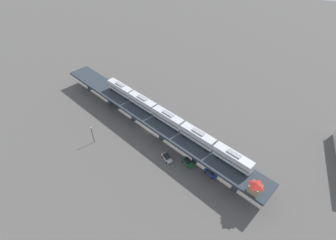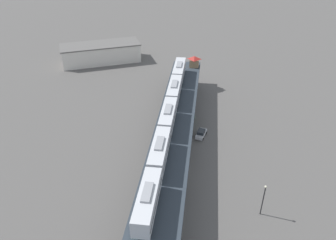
# 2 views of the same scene
# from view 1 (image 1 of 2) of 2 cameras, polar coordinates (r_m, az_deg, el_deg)

# --- Properties ---
(ground_plane) EXTENTS (400.00, 400.00, 0.00)m
(ground_plane) POSITION_cam_1_polar(r_m,az_deg,el_deg) (95.91, -3.92, -2.10)
(ground_plane) COLOR #514F4C
(elevated_viaduct) EXTENTS (38.63, 89.53, 6.85)m
(elevated_viaduct) POSITION_cam_1_polar(r_m,az_deg,el_deg) (92.13, -4.15, 0.65)
(elevated_viaduct) COLOR #283039
(elevated_viaduct) RESTS_ON ground
(subway_train) EXTENTS (23.47, 59.75, 4.45)m
(subway_train) POSITION_cam_1_polar(r_m,az_deg,el_deg) (86.21, -0.00, 0.53)
(subway_train) COLOR silver
(subway_train) RESTS_ON elevated_viaduct
(signal_hut) EXTENTS (4.11, 4.11, 3.40)m
(signal_hut) POSITION_cam_1_polar(r_m,az_deg,el_deg) (72.01, 18.48, -13.72)
(signal_hut) COLOR #8C7251
(signal_hut) RESTS_ON elevated_viaduct
(street_car_green) EXTENTS (3.77, 4.71, 1.89)m
(street_car_green) POSITION_cam_1_polar(r_m,az_deg,el_deg) (84.04, 4.28, -9.06)
(street_car_green) COLOR #1E6638
(street_car_green) RESTS_ON ground
(street_car_blue) EXTENTS (3.66, 4.73, 1.89)m
(street_car_blue) POSITION_cam_1_polar(r_m,az_deg,el_deg) (82.22, 9.34, -11.17)
(street_car_blue) COLOR #233D93
(street_car_blue) RESTS_ON ground
(street_car_silver) EXTENTS (3.96, 4.65, 1.89)m
(street_car_silver) POSITION_cam_1_polar(r_m,az_deg,el_deg) (85.00, -0.28, -8.16)
(street_car_silver) COLOR #B7BABF
(street_car_silver) RESTS_ON ground
(delivery_truck) EXTENTS (5.33, 7.42, 3.20)m
(delivery_truck) POSITION_cam_1_polar(r_m,az_deg,el_deg) (109.23, -10.72, 4.45)
(delivery_truck) COLOR #333338
(delivery_truck) RESTS_ON ground
(street_lamp) EXTENTS (0.44, 0.44, 6.94)m
(street_lamp) POSITION_cam_1_polar(r_m,az_deg,el_deg) (91.83, -16.16, -2.83)
(street_lamp) COLOR black
(street_lamp) RESTS_ON ground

